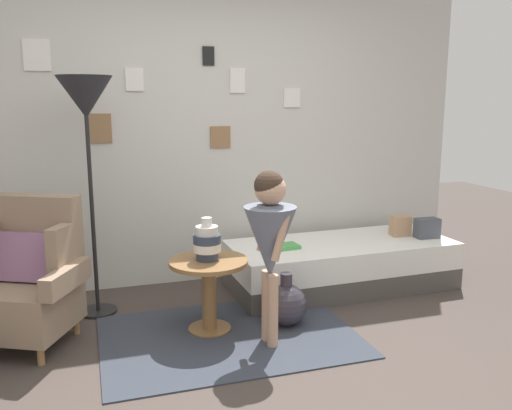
# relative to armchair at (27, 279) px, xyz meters

# --- Properties ---
(ground_plane) EXTENTS (12.00, 12.00, 0.00)m
(ground_plane) POSITION_rel_armchair_xyz_m (1.41, -1.01, -0.44)
(ground_plane) COLOR #423833
(gallery_wall) EXTENTS (4.80, 0.12, 2.60)m
(gallery_wall) POSITION_rel_armchair_xyz_m (1.41, 0.94, 0.86)
(gallery_wall) COLOR beige
(gallery_wall) RESTS_ON ground
(rug) EXTENTS (1.71, 1.20, 0.01)m
(rug) POSITION_rel_armchair_xyz_m (1.28, -0.34, -0.43)
(rug) COLOR #333842
(rug) RESTS_ON ground
(armchair) EXTENTS (0.90, 0.81, 0.97)m
(armchair) POSITION_rel_armchair_xyz_m (0.00, 0.00, 0.00)
(armchair) COLOR #9E7042
(armchair) RESTS_ON ground
(daybed) EXTENTS (1.92, 0.85, 0.40)m
(daybed) POSITION_rel_armchair_xyz_m (2.45, 0.34, -0.24)
(daybed) COLOR #4C4742
(daybed) RESTS_ON ground
(pillow_head) EXTENTS (0.21, 0.13, 0.17)m
(pillow_head) POSITION_rel_armchair_xyz_m (3.23, 0.23, 0.05)
(pillow_head) COLOR #474C56
(pillow_head) RESTS_ON daybed
(pillow_mid) EXTENTS (0.16, 0.13, 0.18)m
(pillow_mid) POSITION_rel_armchair_xyz_m (3.04, 0.37, 0.05)
(pillow_mid) COLOR tan
(pillow_mid) RESTS_ON daybed
(side_table) EXTENTS (0.55, 0.55, 0.51)m
(side_table) POSITION_rel_armchair_xyz_m (1.18, -0.19, -0.07)
(side_table) COLOR olive
(side_table) RESTS_ON ground
(vase_striped) EXTENTS (0.19, 0.19, 0.30)m
(vase_striped) POSITION_rel_armchair_xyz_m (1.17, -0.19, 0.20)
(vase_striped) COLOR #2D384C
(vase_striped) RESTS_ON side_table
(floor_lamp) EXTENTS (0.39, 0.39, 1.76)m
(floor_lamp) POSITION_rel_armchair_xyz_m (0.44, 0.38, 1.10)
(floor_lamp) COLOR black
(floor_lamp) RESTS_ON ground
(person_child) EXTENTS (0.34, 0.34, 1.16)m
(person_child) POSITION_rel_armchair_xyz_m (1.51, -0.53, 0.31)
(person_child) COLOR tan
(person_child) RESTS_ON ground
(book_on_daybed) EXTENTS (0.23, 0.18, 0.03)m
(book_on_daybed) POSITION_rel_armchair_xyz_m (1.92, 0.29, -0.02)
(book_on_daybed) COLOR #4BA250
(book_on_daybed) RESTS_ON daybed
(demijohn_near) EXTENTS (0.30, 0.30, 0.39)m
(demijohn_near) POSITION_rel_armchair_xyz_m (1.72, -0.27, -0.28)
(demijohn_near) COLOR #332D38
(demijohn_near) RESTS_ON ground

